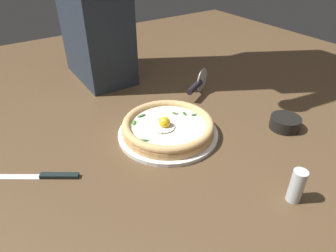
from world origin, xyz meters
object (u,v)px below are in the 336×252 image
object	(u,v)px
pepper_shaker	(297,186)
pizza	(168,126)
pizza_cutter	(197,84)
table_knife	(46,176)
side_bowl	(285,123)

from	to	relation	value
pepper_shaker	pizza	bearing A→B (deg)	14.30
pizza	pizza_cutter	distance (m)	0.28
pizza	table_knife	bearing A→B (deg)	86.94
pizza_cutter	pizza	bearing A→B (deg)	123.39
pizza	pepper_shaker	bearing A→B (deg)	-165.70
table_knife	pepper_shaker	world-z (taller)	pepper_shaker
pizza	table_knife	distance (m)	0.35
side_bowl	pepper_shaker	distance (m)	0.30
pizza_cutter	pepper_shaker	distance (m)	0.54
pizza	side_bowl	world-z (taller)	pizza
pizza	pepper_shaker	distance (m)	0.38
pizza_cutter	table_knife	distance (m)	0.60
pizza	side_bowl	size ratio (longest dim) A/B	2.96
pizza_cutter	pepper_shaker	xyz separation A→B (m)	(-0.52, 0.14, -0.00)
table_knife	pepper_shaker	xyz separation A→B (m)	(-0.39, -0.44, 0.04)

